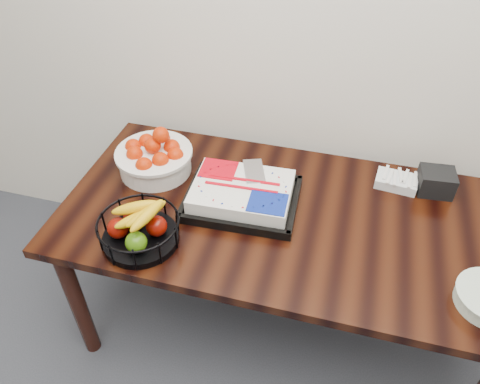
% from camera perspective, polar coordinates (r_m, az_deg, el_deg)
% --- Properties ---
extents(table, '(1.80, 0.90, 0.75)m').
position_cam_1_polar(table, '(1.95, 5.31, -4.48)').
color(table, black).
rests_on(table, ground).
extents(cake_tray, '(0.47, 0.38, 0.09)m').
position_cam_1_polar(cake_tray, '(1.90, 0.25, -0.26)').
color(cake_tray, black).
rests_on(cake_tray, table).
extents(tangerine_bowl, '(0.34, 0.34, 0.21)m').
position_cam_1_polar(tangerine_bowl, '(2.07, -10.46, 4.64)').
color(tangerine_bowl, white).
rests_on(tangerine_bowl, table).
extents(fruit_basket, '(0.30, 0.30, 0.16)m').
position_cam_1_polar(fruit_basket, '(1.77, -12.20, -4.36)').
color(fruit_basket, black).
rests_on(fruit_basket, table).
extents(fork_bag, '(0.18, 0.13, 0.05)m').
position_cam_1_polar(fork_bag, '(2.10, 18.53, 1.29)').
color(fork_bag, silver).
rests_on(fork_bag, table).
extents(napkin_box, '(0.15, 0.13, 0.10)m').
position_cam_1_polar(napkin_box, '(2.11, 22.78, 1.17)').
color(napkin_box, black).
rests_on(napkin_box, table).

